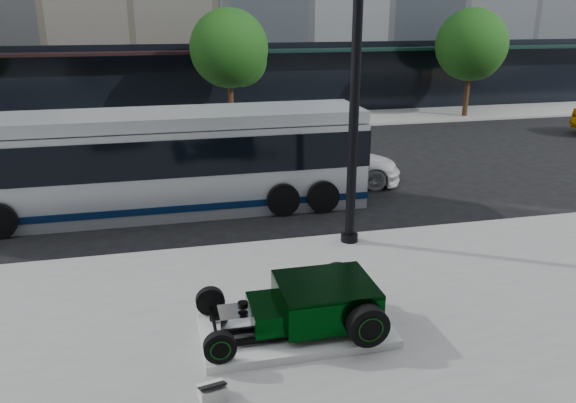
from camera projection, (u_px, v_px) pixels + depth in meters
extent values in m
plane|color=black|center=(258.00, 218.00, 16.19)|extent=(120.00, 120.00, 0.00)
cube|color=gray|center=(210.00, 124.00, 29.07)|extent=(70.00, 4.00, 0.12)
cube|color=black|center=(5.00, 87.00, 28.31)|extent=(22.00, 0.50, 4.00)
cube|color=black|center=(424.00, 75.00, 33.27)|extent=(24.00, 0.50, 4.00)
cube|color=black|center=(431.00, 48.00, 32.20)|extent=(24.00, 1.60, 0.15)
cylinder|color=black|center=(231.00, 100.00, 27.92)|extent=(0.28, 0.28, 2.60)
sphere|color=#15360E|center=(229.00, 48.00, 27.11)|extent=(3.80, 3.80, 3.80)
sphere|color=#15360E|center=(241.00, 60.00, 27.71)|extent=(2.60, 2.60, 2.60)
cylinder|color=black|center=(467.00, 92.00, 30.72)|extent=(0.28, 0.28, 2.60)
sphere|color=#15360E|center=(472.00, 45.00, 29.92)|extent=(3.80, 3.80, 3.80)
sphere|color=#15360E|center=(477.00, 56.00, 30.52)|extent=(2.60, 2.60, 2.60)
cube|color=silver|center=(296.00, 329.00, 10.16)|extent=(3.40, 1.80, 0.15)
cube|color=black|center=(302.00, 334.00, 9.69)|extent=(3.00, 0.08, 0.10)
cube|color=black|center=(290.00, 309.00, 10.52)|extent=(3.00, 0.08, 0.10)
cube|color=black|center=(325.00, 300.00, 10.11)|extent=(1.70, 1.45, 0.62)
cube|color=black|center=(326.00, 284.00, 10.00)|extent=(1.70, 1.45, 0.06)
cube|color=black|center=(265.00, 313.00, 9.91)|extent=(0.55, 1.05, 0.38)
cube|color=silver|center=(235.00, 319.00, 9.81)|extent=(0.55, 0.55, 0.34)
cylinder|color=black|center=(243.00, 305.00, 9.75)|extent=(0.18, 0.18, 0.10)
cylinder|color=black|center=(215.00, 328.00, 9.77)|extent=(0.06, 1.55, 0.06)
cylinder|color=black|center=(368.00, 326.00, 9.46)|extent=(0.72, 0.24, 0.72)
cylinder|color=black|center=(371.00, 330.00, 9.35)|extent=(0.37, 0.02, 0.37)
torus|color=#0B3C0E|center=(371.00, 330.00, 9.34)|extent=(0.44, 0.02, 0.44)
cylinder|color=black|center=(337.00, 281.00, 11.03)|extent=(0.72, 0.24, 0.72)
cylinder|color=black|center=(335.00, 278.00, 11.15)|extent=(0.37, 0.02, 0.37)
torus|color=#0B3C0E|center=(335.00, 278.00, 11.16)|extent=(0.44, 0.02, 0.44)
cylinder|color=black|center=(220.00, 347.00, 9.02)|extent=(0.54, 0.16, 0.54)
cylinder|color=black|center=(220.00, 350.00, 8.94)|extent=(0.28, 0.02, 0.28)
torus|color=#0B3C0E|center=(221.00, 351.00, 8.93)|extent=(0.34, 0.02, 0.34)
cylinder|color=black|center=(210.00, 301.00, 10.46)|extent=(0.54, 0.16, 0.54)
cylinder|color=black|center=(210.00, 299.00, 10.54)|extent=(0.28, 0.02, 0.28)
torus|color=#0B3C0E|center=(210.00, 298.00, 10.55)|extent=(0.34, 0.02, 0.34)
cube|color=silver|center=(212.00, 392.00, 8.44)|extent=(0.45, 0.37, 0.22)
cube|color=black|center=(212.00, 385.00, 8.39)|extent=(0.45, 0.36, 0.15)
cylinder|color=black|center=(355.00, 85.00, 12.98)|extent=(0.24, 0.24, 7.83)
cylinder|color=black|center=(349.00, 237.00, 14.22)|extent=(0.43, 0.43, 0.20)
cube|color=#B8BEC3|center=(160.00, 169.00, 16.44)|extent=(12.00, 2.55, 2.55)
cube|color=#081D44|center=(162.00, 196.00, 16.71)|extent=(12.05, 2.60, 0.20)
cube|color=black|center=(159.00, 149.00, 16.25)|extent=(12.05, 2.60, 1.05)
cube|color=#B8BEC3|center=(156.00, 119.00, 15.96)|extent=(12.00, 2.40, 0.35)
cube|color=black|center=(355.00, 148.00, 17.65)|extent=(0.06, 2.30, 1.70)
cylinder|color=black|center=(20.00, 191.00, 16.98)|extent=(0.96, 0.28, 0.96)
cylinder|color=black|center=(283.00, 200.00, 16.23)|extent=(0.96, 0.28, 0.96)
cylinder|color=black|center=(266.00, 175.00, 18.62)|extent=(0.96, 0.28, 0.96)
cylinder|color=black|center=(323.00, 197.00, 16.49)|extent=(0.96, 0.28, 0.96)
cylinder|color=black|center=(301.00, 173.00, 18.88)|extent=(0.96, 0.28, 0.96)
imported|color=white|center=(326.00, 162.00, 19.22)|extent=(5.38, 3.19, 1.46)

